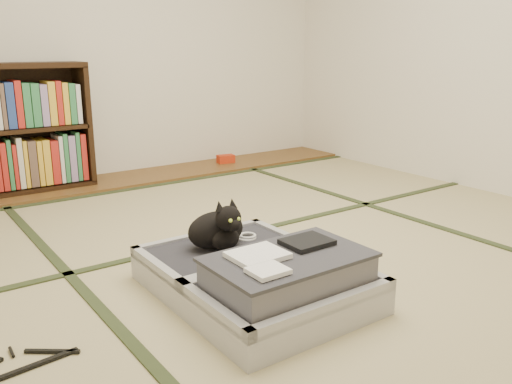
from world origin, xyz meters
TOP-DOWN VIEW (x-y plane):
  - floor at (0.00, 0.00)m, footprint 4.50×4.50m
  - wood_strip at (0.00, 2.00)m, footprint 4.00×0.50m
  - red_item at (0.91, 2.03)m, footprint 0.16×0.12m
  - tatami_borders at (0.00, 0.49)m, footprint 4.00×4.50m
  - suitcase at (-0.41, -0.32)m, footprint 0.71×0.95m
  - cat at (-0.43, -0.03)m, footprint 0.32×0.32m
  - cable_coil at (-0.25, 0.01)m, footprint 0.10×0.10m
  - hanger at (-1.37, -0.27)m, footprint 0.40×0.20m

SIDE VIEW (x-z plane):
  - floor at x=0.00m, z-range 0.00..0.00m
  - tatami_borders at x=0.00m, z-range 0.00..0.01m
  - hanger at x=-1.37m, z-range 0.00..0.01m
  - wood_strip at x=0.00m, z-range 0.00..0.02m
  - red_item at x=0.91m, z-range 0.02..0.09m
  - suitcase at x=-0.41m, z-range -0.04..0.24m
  - cable_coil at x=-0.25m, z-range 0.14..0.16m
  - cat at x=-0.43m, z-range 0.10..0.36m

